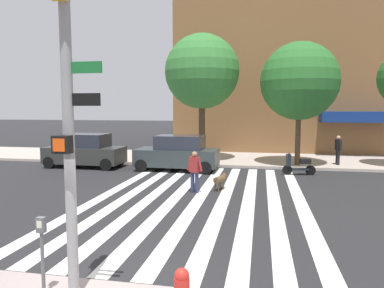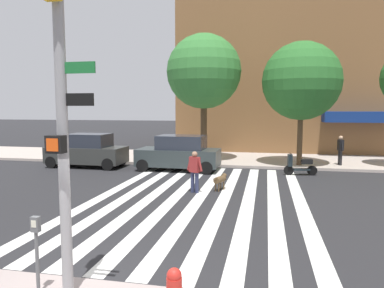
% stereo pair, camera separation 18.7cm
% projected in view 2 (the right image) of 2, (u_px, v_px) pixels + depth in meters
% --- Properties ---
extents(ground_plane, '(160.00, 160.00, 0.00)m').
position_uv_depth(ground_plane, '(182.00, 197.00, 13.41)').
color(ground_plane, '#232326').
extents(sidewalk_far, '(80.00, 6.00, 0.15)m').
position_uv_depth(sidewalk_far, '(217.00, 159.00, 23.09)').
color(sidewalk_far, '#B2A398').
rests_on(sidewalk_far, ground_plane).
extents(crosswalk_stripes, '(7.65, 13.28, 0.01)m').
position_uv_depth(crosswalk_stripes, '(200.00, 198.00, 13.27)').
color(crosswalk_stripes, silver).
rests_on(crosswalk_stripes, ground_plane).
extents(traffic_light_pole, '(0.74, 0.46, 5.80)m').
position_uv_depth(traffic_light_pole, '(60.00, 95.00, 5.67)').
color(traffic_light_pole, gray).
rests_on(traffic_light_pole, sidewalk_near).
extents(parking_meter_curbside, '(0.14, 0.11, 1.36)m').
position_uv_depth(parking_meter_curbside, '(36.00, 244.00, 6.01)').
color(parking_meter_curbside, '#515456').
rests_on(parking_meter_curbside, sidewalk_near).
extents(parked_car_near_curb, '(4.39, 1.97, 1.88)m').
position_uv_depth(parked_car_near_curb, '(87.00, 151.00, 20.20)').
color(parked_car_near_curb, '#30312F').
rests_on(parked_car_near_curb, ground_plane).
extents(parked_car_behind_first, '(4.40, 2.09, 1.87)m').
position_uv_depth(parked_car_behind_first, '(179.00, 153.00, 19.11)').
color(parked_car_behind_first, '#2B3334').
rests_on(parked_car_behind_first, ground_plane).
extents(parked_scooter, '(1.63, 0.56, 1.11)m').
position_uv_depth(parked_scooter, '(300.00, 166.00, 17.70)').
color(parked_scooter, black).
rests_on(parked_scooter, ground_plane).
extents(street_tree_nearest, '(4.49, 4.49, 7.61)m').
position_uv_depth(street_tree_nearest, '(204.00, 72.00, 21.49)').
color(street_tree_nearest, '#4C3823').
rests_on(street_tree_nearest, sidewalk_far).
extents(street_tree_middle, '(4.29, 4.29, 6.79)m').
position_uv_depth(street_tree_middle, '(302.00, 81.00, 19.55)').
color(street_tree_middle, '#4C3823').
rests_on(street_tree_middle, sidewalk_far).
extents(pedestrian_dog_walker, '(0.69, 0.36, 1.64)m').
position_uv_depth(pedestrian_dog_walker, '(195.00, 169.00, 13.98)').
color(pedestrian_dog_walker, '#282D4C').
rests_on(pedestrian_dog_walker, ground_plane).
extents(dog_on_leash, '(0.50, 0.99, 0.65)m').
position_uv_depth(dog_on_leash, '(220.00, 179.00, 14.45)').
color(dog_on_leash, brown).
rests_on(dog_on_leash, ground_plane).
extents(pedestrian_bystander, '(0.30, 0.71, 1.64)m').
position_uv_depth(pedestrian_bystander, '(340.00, 149.00, 19.89)').
color(pedestrian_bystander, black).
rests_on(pedestrian_bystander, sidewalk_far).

